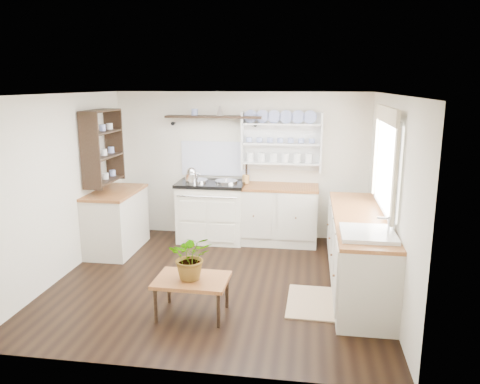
% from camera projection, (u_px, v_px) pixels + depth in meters
% --- Properties ---
extents(floor, '(4.00, 3.80, 0.01)m').
position_uv_depth(floor, '(218.00, 281.00, 5.87)').
color(floor, black).
rests_on(floor, ground).
extents(wall_back, '(4.00, 0.02, 2.30)m').
position_uv_depth(wall_back, '(241.00, 165.00, 7.44)').
color(wall_back, beige).
rests_on(wall_back, ground).
extents(wall_right, '(0.02, 3.80, 2.30)m').
position_uv_depth(wall_right, '(390.00, 198.00, 5.32)').
color(wall_right, beige).
rests_on(wall_right, ground).
extents(wall_left, '(0.02, 3.80, 2.30)m').
position_uv_depth(wall_left, '(62.00, 187.00, 5.90)').
color(wall_left, beige).
rests_on(wall_left, ground).
extents(ceiling, '(4.00, 3.80, 0.01)m').
position_uv_depth(ceiling, '(216.00, 94.00, 5.35)').
color(ceiling, white).
rests_on(ceiling, wall_back).
extents(window, '(0.08, 1.55, 1.22)m').
position_uv_depth(window, '(386.00, 160.00, 5.38)').
color(window, white).
rests_on(window, wall_right).
extents(aga_cooker, '(1.05, 0.73, 0.97)m').
position_uv_depth(aga_cooker, '(212.00, 211.00, 7.33)').
color(aga_cooker, white).
rests_on(aga_cooker, floor).
extents(back_cabinets, '(1.27, 0.63, 0.90)m').
position_uv_depth(back_cabinets, '(276.00, 214.00, 7.22)').
color(back_cabinets, beige).
rests_on(back_cabinets, floor).
extents(right_cabinets, '(0.62, 2.43, 0.90)m').
position_uv_depth(right_cabinets, '(358.00, 251.00, 5.62)').
color(right_cabinets, beige).
rests_on(right_cabinets, floor).
extents(belfast_sink, '(0.55, 0.60, 0.45)m').
position_uv_depth(belfast_sink, '(367.00, 244.00, 4.82)').
color(belfast_sink, white).
rests_on(belfast_sink, right_cabinets).
extents(left_cabinets, '(0.62, 1.13, 0.90)m').
position_uv_depth(left_cabinets, '(117.00, 220.00, 6.88)').
color(left_cabinets, beige).
rests_on(left_cabinets, floor).
extents(plate_rack, '(1.20, 0.22, 0.90)m').
position_uv_depth(plate_rack, '(282.00, 141.00, 7.22)').
color(plate_rack, white).
rests_on(plate_rack, wall_back).
extents(high_shelf, '(1.50, 0.29, 0.16)m').
position_uv_depth(high_shelf, '(214.00, 118.00, 7.21)').
color(high_shelf, black).
rests_on(high_shelf, wall_back).
extents(left_shelving, '(0.28, 0.80, 1.05)m').
position_uv_depth(left_shelving, '(103.00, 146.00, 6.65)').
color(left_shelving, black).
rests_on(left_shelving, wall_left).
extents(kettle, '(0.20, 0.20, 0.24)m').
position_uv_depth(kettle, '(192.00, 176.00, 7.13)').
color(kettle, silver).
rests_on(kettle, aga_cooker).
extents(utensil_crock, '(0.11, 0.11, 0.13)m').
position_uv_depth(utensil_crock, '(246.00, 179.00, 7.25)').
color(utensil_crock, '#A8773D').
rests_on(utensil_crock, back_cabinets).
extents(center_table, '(0.77, 0.56, 0.41)m').
position_uv_depth(center_table, '(192.00, 282.00, 4.94)').
color(center_table, brown).
rests_on(center_table, floor).
extents(potted_plant, '(0.51, 0.46, 0.49)m').
position_uv_depth(potted_plant, '(191.00, 256.00, 4.87)').
color(potted_plant, '#3F7233').
rests_on(potted_plant, center_table).
extents(floor_rug, '(0.57, 0.86, 0.02)m').
position_uv_depth(floor_rug, '(312.00, 302.00, 5.28)').
color(floor_rug, '#927D55').
rests_on(floor_rug, floor).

